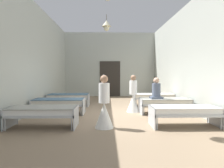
# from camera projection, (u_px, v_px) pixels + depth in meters

# --- Properties ---
(ground_plane) EXTENTS (6.72, 12.93, 0.10)m
(ground_plane) POSITION_uv_depth(u_px,v_px,m) (112.00, 115.00, 7.54)
(ground_plane) COLOR #8C755B
(room_shell) EXTENTS (6.52, 12.53, 4.36)m
(room_shell) POSITION_uv_depth(u_px,v_px,m) (111.00, 59.00, 8.77)
(room_shell) COLOR #B2B7AD
(room_shell) RESTS_ON ground
(bed_left_row_0) EXTENTS (1.90, 0.84, 0.57)m
(bed_left_row_0) POSITION_uv_depth(u_px,v_px,m) (43.00, 112.00, 5.57)
(bed_left_row_0) COLOR #B7BCC1
(bed_left_row_0) RESTS_ON ground
(bed_right_row_0) EXTENTS (1.90, 0.84, 0.57)m
(bed_right_row_0) POSITION_uv_depth(u_px,v_px,m) (184.00, 111.00, 5.67)
(bed_right_row_0) COLOR #B7BCC1
(bed_right_row_0) RESTS_ON ground
(bed_left_row_1) EXTENTS (1.90, 0.84, 0.57)m
(bed_left_row_1) POSITION_uv_depth(u_px,v_px,m) (59.00, 102.00, 7.47)
(bed_left_row_1) COLOR #B7BCC1
(bed_left_row_1) RESTS_ON ground
(bed_right_row_1) EXTENTS (1.90, 0.84, 0.57)m
(bed_right_row_1) POSITION_uv_depth(u_px,v_px,m) (165.00, 102.00, 7.56)
(bed_right_row_1) COLOR #B7BCC1
(bed_right_row_1) RESTS_ON ground
(bed_left_row_2) EXTENTS (1.90, 0.84, 0.57)m
(bed_left_row_2) POSITION_uv_depth(u_px,v_px,m) (69.00, 97.00, 9.36)
(bed_left_row_2) COLOR #B7BCC1
(bed_left_row_2) RESTS_ON ground
(bed_right_row_2) EXTENTS (1.90, 0.84, 0.57)m
(bed_right_row_2) POSITION_uv_depth(u_px,v_px,m) (153.00, 97.00, 9.46)
(bed_right_row_2) COLOR #B7BCC1
(bed_right_row_2) RESTS_ON ground
(nurse_near_aisle) EXTENTS (0.52, 0.52, 1.49)m
(nurse_near_aisle) POSITION_uv_depth(u_px,v_px,m) (104.00, 109.00, 5.50)
(nurse_near_aisle) COLOR white
(nurse_near_aisle) RESTS_ON ground
(nurse_mid_aisle) EXTENTS (0.52, 0.52, 1.49)m
(nurse_mid_aisle) POSITION_uv_depth(u_px,v_px,m) (133.00, 99.00, 7.87)
(nurse_mid_aisle) COLOR white
(nurse_mid_aisle) RESTS_ON ground
(patient_seated_primary) EXTENTS (0.44, 0.44, 0.80)m
(patient_seated_primary) POSITION_uv_depth(u_px,v_px,m) (156.00, 91.00, 7.48)
(patient_seated_primary) COLOR #515B70
(patient_seated_primary) RESTS_ON bed_right_row_1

